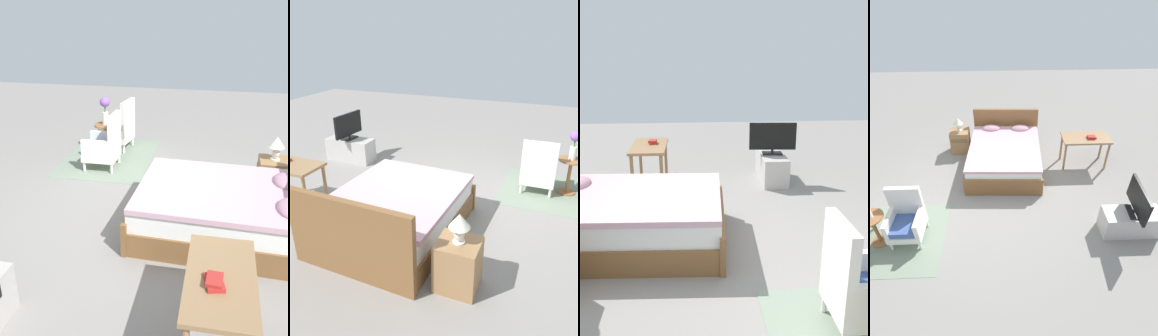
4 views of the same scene
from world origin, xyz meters
The scene contains 11 objects.
ground_plane centered at (0.00, 0.00, 0.00)m, with size 16.00×16.00×0.00m, color gray.
floor_rug centered at (-1.95, -1.02, 0.00)m, with size 2.10×1.50×0.01m.
bed centered at (0.17, 1.00, 0.30)m, with size 1.66×2.09×0.96m.
armchair_by_window_right centered at (-1.47, -0.96, 0.38)m, with size 0.54×0.54×0.92m.
side_table centered at (-1.95, -1.08, 0.38)m, with size 0.40×0.40×0.60m.
nightstand centered at (-0.91, 1.64, 0.28)m, with size 0.44×0.41×0.56m.
table_lamp centered at (-0.91, 1.64, 0.78)m, with size 0.22×0.22×0.33m.
tv_stand centered at (2.27, -1.03, 0.23)m, with size 0.96×0.40×0.46m.
tv_flatscreen centered at (2.27, -1.03, 0.73)m, with size 0.22×0.77×0.53m.
vanity_desk centered at (1.95, 0.95, 0.62)m, with size 1.04×0.52×0.72m.
book_stack centered at (2.05, 0.90, 0.75)m, with size 0.22×0.17×0.05m.
Camera 4 is at (0.18, -3.92, 3.67)m, focal length 28.00 mm.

